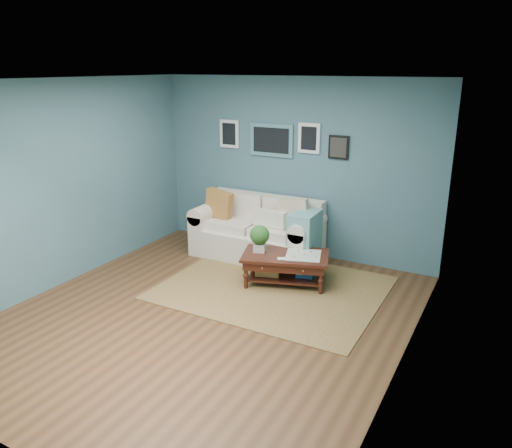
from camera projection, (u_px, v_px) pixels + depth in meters
The scene contains 4 objects.
room_shell at pixel (204, 205), 5.55m from camera, with size 5.00×5.02×2.70m.
area_rug at pixel (273, 288), 6.67m from camera, with size 2.82×2.25×0.01m, color brown.
loveseat at pixel (263, 232), 7.62m from camera, with size 2.00×0.91×1.03m.
coffee_table at pixel (281, 259), 6.72m from camera, with size 1.29×0.99×0.80m.
Camera 1 is at (3.04, -4.38, 2.84)m, focal length 35.00 mm.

